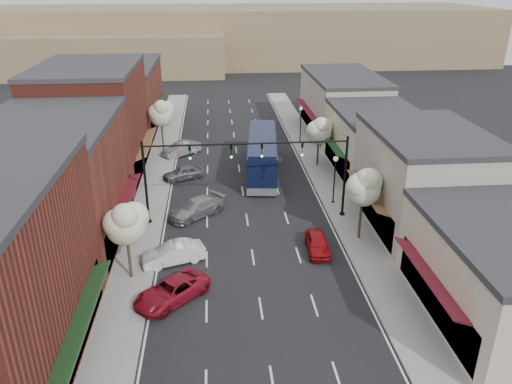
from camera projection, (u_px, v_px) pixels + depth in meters
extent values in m
plane|color=black|center=(255.00, 272.00, 34.00)|extent=(160.00, 160.00, 0.00)
cube|color=gray|center=(157.00, 176.00, 50.19)|extent=(2.80, 73.00, 0.15)
cube|color=gray|center=(321.00, 170.00, 51.53)|extent=(2.80, 73.00, 0.15)
cube|color=gray|center=(171.00, 175.00, 50.30)|extent=(0.25, 73.00, 0.17)
cube|color=gray|center=(308.00, 171.00, 51.42)|extent=(0.25, 73.00, 0.17)
cube|color=black|center=(70.00, 341.00, 25.25)|extent=(0.60, 11.90, 2.60)
cube|color=#1A411C|center=(82.00, 316.00, 24.72)|extent=(1.07, 9.80, 0.49)
cube|color=brown|center=(54.00, 185.00, 36.54)|extent=(9.00, 14.00, 9.00)
cube|color=#2D2D30|center=(43.00, 123.00, 34.66)|extent=(9.20, 14.10, 0.40)
cube|color=black|center=(117.00, 218.00, 38.04)|extent=(0.60, 11.90, 2.60)
cube|color=maroon|center=(125.00, 200.00, 37.50)|extent=(1.07, 9.80, 0.49)
cube|color=maroon|center=(93.00, 123.00, 49.03)|extent=(9.00, 14.00, 10.50)
cube|color=#2D2D30|center=(86.00, 67.00, 46.85)|extent=(9.20, 14.10, 0.40)
cube|color=black|center=(140.00, 157.00, 50.82)|extent=(0.60, 11.90, 2.60)
cube|color=olive|center=(147.00, 143.00, 50.28)|extent=(1.07, 9.80, 0.49)
cube|color=brown|center=(121.00, 99.00, 64.14)|extent=(9.00, 18.00, 8.00)
cube|color=#2D2D30|center=(117.00, 65.00, 62.46)|extent=(9.20, 18.10, 0.40)
cube|color=black|center=(155.00, 116.00, 65.43)|extent=(0.60, 15.30, 2.60)
cube|color=#1A411C|center=(161.00, 105.00, 64.89)|extent=(1.07, 12.60, 0.49)
cube|color=beige|center=(504.00, 277.00, 28.51)|extent=(8.00, 12.00, 5.50)
cube|color=black|center=(439.00, 297.00, 28.68)|extent=(0.60, 10.20, 2.60)
cube|color=maroon|center=(429.00, 276.00, 28.02)|extent=(1.07, 8.40, 0.49)
cube|color=#A4998C|center=(424.00, 182.00, 39.07)|extent=(8.00, 12.00, 7.50)
cube|color=#2D2D30|center=(431.00, 133.00, 37.49)|extent=(8.20, 12.10, 0.40)
cube|color=black|center=(375.00, 208.00, 39.64)|extent=(0.60, 10.20, 2.60)
cube|color=olive|center=(367.00, 191.00, 38.98)|extent=(1.07, 8.40, 0.49)
cube|color=beige|center=(376.00, 143.00, 50.33)|extent=(8.00, 12.00, 6.00)
cube|color=#2D2D30|center=(379.00, 112.00, 49.05)|extent=(8.20, 12.10, 0.40)
cube|color=black|center=(339.00, 158.00, 50.60)|extent=(0.60, 10.20, 2.60)
cube|color=#1A411C|center=(332.00, 144.00, 49.93)|extent=(1.07, 8.40, 0.49)
cube|color=#A4998C|center=(342.00, 105.00, 62.91)|extent=(8.00, 16.00, 7.00)
cube|color=#2D2D30|center=(345.00, 76.00, 61.43)|extent=(8.20, 16.10, 0.40)
cube|color=black|center=(313.00, 121.00, 63.38)|extent=(0.60, 13.60, 2.60)
cube|color=maroon|center=(307.00, 109.00, 62.72)|extent=(1.07, 11.20, 0.49)
cube|color=#7A6647|center=(222.00, 35.00, 113.78)|extent=(120.00, 30.00, 12.00)
cube|color=#7A6647|center=(101.00, 53.00, 101.64)|extent=(50.00, 20.00, 8.00)
cylinder|color=black|center=(342.00, 214.00, 41.88)|extent=(0.44, 0.44, 0.30)
cylinder|color=black|center=(345.00, 177.00, 40.54)|extent=(0.20, 0.20, 7.00)
cylinder|color=black|center=(297.00, 142.00, 38.98)|extent=(8.00, 0.14, 0.14)
imported|color=black|center=(302.00, 150.00, 39.25)|extent=(0.18, 0.46, 1.10)
sphere|color=#19E533|center=(302.00, 155.00, 39.31)|extent=(0.18, 0.18, 0.18)
imported|color=black|center=(262.00, 151.00, 39.00)|extent=(0.18, 0.46, 1.10)
sphere|color=#19E533|center=(262.00, 156.00, 39.06)|extent=(0.18, 0.18, 0.18)
cylinder|color=black|center=(149.00, 222.00, 40.61)|extent=(0.44, 0.44, 0.30)
cylinder|color=black|center=(146.00, 184.00, 39.27)|extent=(0.20, 0.20, 7.00)
cylinder|color=black|center=(195.00, 145.00, 38.35)|extent=(8.00, 0.14, 0.14)
imported|color=black|center=(190.00, 153.00, 38.55)|extent=(0.18, 0.46, 1.10)
sphere|color=#19E533|center=(190.00, 158.00, 38.61)|extent=(0.18, 0.18, 0.18)
imported|color=black|center=(231.00, 152.00, 38.81)|extent=(0.18, 0.46, 1.10)
sphere|color=#19E533|center=(231.00, 157.00, 38.87)|extent=(0.18, 0.18, 0.18)
cylinder|color=#47382B|center=(360.00, 217.00, 37.57)|extent=(0.20, 0.20, 3.71)
sphere|color=beige|center=(363.00, 189.00, 36.64)|extent=(2.60, 2.60, 2.60)
sphere|color=beige|center=(369.00, 181.00, 36.77)|extent=(2.00, 2.00, 2.00)
sphere|color=beige|center=(359.00, 186.00, 36.19)|extent=(1.90, 1.90, 1.90)
sphere|color=beige|center=(367.00, 180.00, 35.82)|extent=(1.70, 1.70, 1.70)
cylinder|color=#47382B|center=(318.00, 151.00, 52.25)|extent=(0.20, 0.20, 3.33)
sphere|color=beige|center=(319.00, 132.00, 51.42)|extent=(2.60, 2.60, 2.60)
sphere|color=beige|center=(323.00, 127.00, 51.57)|extent=(2.00, 2.00, 2.00)
sphere|color=beige|center=(316.00, 130.00, 50.99)|extent=(1.90, 1.90, 1.90)
sphere|color=beige|center=(321.00, 125.00, 50.64)|extent=(1.70, 1.70, 1.70)
cylinder|color=#47382B|center=(129.00, 255.00, 32.64)|extent=(0.20, 0.20, 3.52)
sphere|color=beige|center=(126.00, 226.00, 31.76)|extent=(2.60, 2.60, 2.60)
sphere|color=beige|center=(134.00, 217.00, 31.89)|extent=(2.00, 2.00, 2.00)
sphere|color=beige|center=(118.00, 223.00, 31.32)|extent=(1.90, 1.90, 1.90)
sphere|color=beige|center=(125.00, 217.00, 30.95)|extent=(1.70, 1.70, 1.70)
cylinder|color=#47382B|center=(163.00, 136.00, 56.31)|extent=(0.20, 0.20, 3.84)
sphere|color=beige|center=(161.00, 115.00, 55.35)|extent=(2.60, 2.60, 2.60)
sphere|color=beige|center=(165.00, 110.00, 55.47)|extent=(2.00, 2.00, 2.00)
sphere|color=beige|center=(157.00, 113.00, 54.90)|extent=(1.90, 1.90, 1.90)
sphere|color=beige|center=(161.00, 108.00, 54.52)|extent=(1.70, 1.70, 1.70)
cylinder|color=black|center=(333.00, 203.00, 44.16)|extent=(0.28, 0.28, 0.20)
cylinder|color=black|center=(334.00, 183.00, 43.40)|extent=(0.12, 0.12, 4.00)
sphere|color=white|center=(336.00, 159.00, 42.52)|extent=(0.44, 0.44, 0.44)
cylinder|color=black|center=(300.00, 142.00, 60.14)|extent=(0.28, 0.28, 0.20)
cylinder|color=black|center=(300.00, 127.00, 59.38)|extent=(0.12, 0.12, 4.00)
sphere|color=white|center=(301.00, 109.00, 58.50)|extent=(0.44, 0.44, 0.44)
cube|color=black|center=(262.00, 153.00, 50.30)|extent=(4.03, 12.93, 3.26)
cube|color=#595B60|center=(262.00, 167.00, 50.89)|extent=(4.05, 12.95, 0.74)
cube|color=black|center=(262.00, 149.00, 50.11)|extent=(3.99, 11.93, 1.17)
cube|color=black|center=(262.00, 138.00, 49.62)|extent=(3.76, 12.40, 0.26)
cube|color=black|center=(262.00, 170.00, 44.24)|extent=(2.20, 0.30, 1.27)
cylinder|color=black|center=(249.00, 184.00, 46.84)|extent=(0.45, 1.13, 1.10)
cylinder|color=black|center=(275.00, 185.00, 46.81)|extent=(0.45, 1.13, 1.10)
cylinder|color=black|center=(251.00, 155.00, 54.61)|extent=(0.45, 1.13, 1.10)
cylinder|color=black|center=(274.00, 155.00, 54.58)|extent=(0.45, 1.13, 1.10)
cylinder|color=black|center=(251.00, 159.00, 53.26)|extent=(0.45, 1.13, 1.10)
cylinder|color=black|center=(274.00, 159.00, 53.22)|extent=(0.45, 1.13, 1.10)
imported|color=maroon|center=(317.00, 243.00, 36.32)|extent=(1.78, 4.00, 1.34)
imported|color=maroon|center=(172.00, 291.00, 30.80)|extent=(5.19, 5.11, 1.39)
imported|color=white|center=(173.00, 253.00, 34.88)|extent=(4.70, 2.84, 1.46)
imported|color=gray|center=(196.00, 208.00, 41.66)|extent=(5.23, 4.88, 1.48)
imported|color=#585B5F|center=(183.00, 173.00, 49.20)|extent=(4.30, 3.08, 1.36)
imported|color=#A8A8AE|center=(181.00, 149.00, 55.78)|extent=(4.52, 4.21, 1.51)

